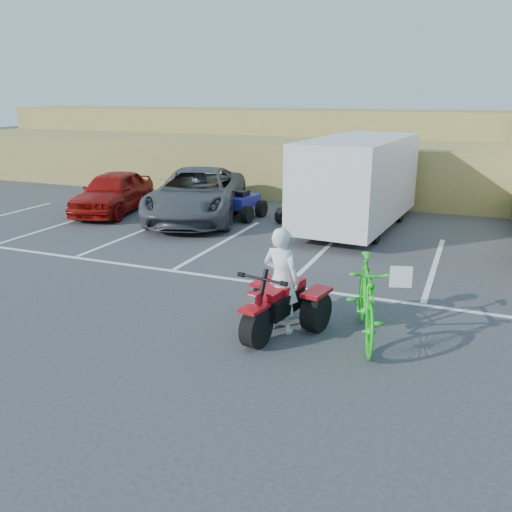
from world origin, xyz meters
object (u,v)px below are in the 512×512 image
at_px(grey_pickup, 197,194).
at_px(cargo_trailer, 358,180).
at_px(rider, 281,280).
at_px(quad_atv_blue, 242,218).
at_px(quad_atv_green, 301,222).
at_px(red_trike_atv, 276,333).
at_px(green_dirt_bike, 366,300).
at_px(red_car, 113,192).

bearing_deg(grey_pickup, cargo_trailer, -10.47).
bearing_deg(rider, quad_atv_blue, -51.21).
relative_size(cargo_trailer, quad_atv_green, 4.19).
distance_m(red_trike_atv, grey_pickup, 8.95).
distance_m(green_dirt_bike, quad_atv_blue, 9.14).
relative_size(rider, green_dirt_bike, 0.79).
height_order(red_trike_atv, quad_atv_green, red_trike_atv).
height_order(red_trike_atv, green_dirt_bike, green_dirt_bike).
height_order(rider, quad_atv_green, rider).
relative_size(red_trike_atv, quad_atv_blue, 1.15).
bearing_deg(green_dirt_bike, quad_atv_green, 98.72).
relative_size(red_trike_atv, grey_pickup, 0.31).
height_order(green_dirt_bike, grey_pickup, grey_pickup).
height_order(red_car, quad_atv_green, red_car).
bearing_deg(quad_atv_green, red_car, -157.15).
bearing_deg(cargo_trailer, quad_atv_blue, -174.48).
xyz_separation_m(red_trike_atv, rider, (0.03, 0.15, 0.88)).
bearing_deg(green_dirt_bike, cargo_trailer, 87.25).
bearing_deg(quad_atv_blue, red_trike_atv, -58.46).
bearing_deg(red_trike_atv, quad_atv_blue, 128.17).
height_order(cargo_trailer, quad_atv_green, cargo_trailer).
bearing_deg(grey_pickup, red_car, 168.28).
relative_size(rider, quad_atv_green, 1.29).
xyz_separation_m(green_dirt_bike, grey_pickup, (-6.68, 6.83, 0.11)).
relative_size(green_dirt_bike, red_car, 0.56).
height_order(red_trike_atv, cargo_trailer, cargo_trailer).
bearing_deg(rider, grey_pickup, -42.10).
bearing_deg(red_car, red_trike_atv, -51.63).
relative_size(quad_atv_blue, quad_atv_green, 1.09).
relative_size(red_car, quad_atv_green, 2.92).
distance_m(rider, quad_atv_blue, 8.60).
relative_size(green_dirt_bike, quad_atv_blue, 1.50).
height_order(rider, grey_pickup, rider).
bearing_deg(red_car, cargo_trailer, -5.59).
relative_size(red_car, cargo_trailer, 0.70).
distance_m(quad_atv_blue, quad_atv_green, 1.91).
xyz_separation_m(red_trike_atv, quad_atv_green, (-2.09, 7.87, 0.00)).
distance_m(red_trike_atv, green_dirt_bike, 1.58).
relative_size(rider, grey_pickup, 0.32).
xyz_separation_m(green_dirt_bike, red_car, (-9.67, 6.55, 0.01)).
bearing_deg(red_trike_atv, grey_pickup, 137.19).
xyz_separation_m(red_trike_atv, quad_atv_blue, (-3.99, 7.70, 0.00)).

